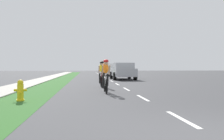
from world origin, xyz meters
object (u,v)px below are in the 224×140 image
at_px(cyclist_lead, 106,76).
at_px(suv_white, 111,69).
at_px(fire_hydrant_yellow, 20,91).
at_px(cyclist_trailing, 102,74).
at_px(pickup_silver, 123,71).

bearing_deg(cyclist_lead, suv_white, 83.36).
bearing_deg(fire_hydrant_yellow, cyclist_trailing, 58.78).
bearing_deg(pickup_silver, suv_white, 90.62).
xyz_separation_m(cyclist_trailing, suv_white, (2.59, 19.30, 0.14)).
distance_m(fire_hydrant_yellow, cyclist_trailing, 6.34).
xyz_separation_m(fire_hydrant_yellow, cyclist_lead, (3.26, 2.28, 0.44)).
distance_m(cyclist_lead, suv_white, 22.58).
relative_size(cyclist_trailing, pickup_silver, 0.34).
height_order(cyclist_trailing, pickup_silver, pickup_silver).
xyz_separation_m(fire_hydrant_yellow, suv_white, (5.87, 24.71, 0.58)).
bearing_deg(cyclist_trailing, fire_hydrant_yellow, -121.22).
bearing_deg(suv_white, fire_hydrant_yellow, -103.37).
height_order(cyclist_lead, cyclist_trailing, same).
xyz_separation_m(cyclist_trailing, pickup_silver, (2.71, 8.82, 0.02)).
xyz_separation_m(pickup_silver, suv_white, (-0.11, 10.48, 0.12)).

